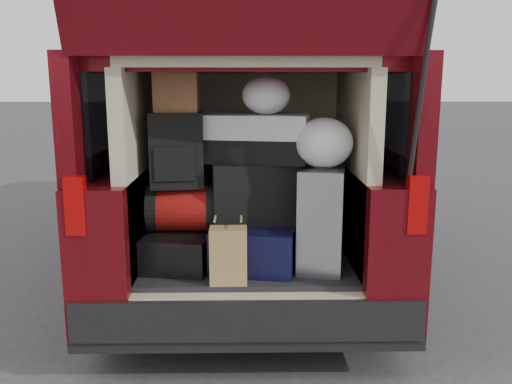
% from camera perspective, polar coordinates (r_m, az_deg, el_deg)
% --- Properties ---
extents(ground, '(80.00, 80.00, 0.00)m').
position_cam_1_polar(ground, '(3.41, -0.88, -17.04)').
color(ground, '#323234').
rests_on(ground, ground).
extents(minivan, '(1.90, 5.35, 2.77)m').
position_cam_1_polar(minivan, '(4.90, -0.93, 3.15)').
color(minivan, black).
rests_on(minivan, ground).
extents(load_floor, '(1.24, 1.05, 0.55)m').
position_cam_1_polar(load_floor, '(3.53, -0.90, -10.98)').
color(load_floor, black).
rests_on(load_floor, ground).
extents(black_hardshell, '(0.45, 0.56, 0.20)m').
position_cam_1_polar(black_hardshell, '(3.29, -7.80, -5.83)').
color(black_hardshell, black).
rests_on(black_hardshell, load_floor).
extents(navy_hardshell, '(0.57, 0.65, 0.25)m').
position_cam_1_polar(navy_hardshell, '(3.27, 0.08, -5.40)').
color(navy_hardshell, black).
rests_on(navy_hardshell, load_floor).
extents(silver_roller, '(0.32, 0.44, 0.60)m').
position_cam_1_polar(silver_roller, '(3.18, 6.90, -2.75)').
color(silver_roller, white).
rests_on(silver_roller, load_floor).
extents(kraft_bag, '(0.20, 0.13, 0.31)m').
position_cam_1_polar(kraft_bag, '(2.96, -2.92, -6.70)').
color(kraft_bag, '#AA864C').
rests_on(kraft_bag, load_floor).
extents(red_duffel, '(0.42, 0.28, 0.27)m').
position_cam_1_polar(red_duffel, '(3.25, -7.62, -1.71)').
color(red_duffel, maroon).
rests_on(red_duffel, black_hardshell).
extents(black_soft_case, '(0.53, 0.36, 0.36)m').
position_cam_1_polar(black_soft_case, '(3.23, -0.21, 0.01)').
color(black_soft_case, black).
rests_on(black_soft_case, navy_hardshell).
extents(backpack, '(0.32, 0.22, 0.43)m').
position_cam_1_polar(backpack, '(3.16, -8.40, 4.38)').
color(backpack, black).
rests_on(backpack, red_duffel).
extents(twotone_duffel, '(0.67, 0.43, 0.28)m').
position_cam_1_polar(twotone_duffel, '(3.22, -0.09, 5.70)').
color(twotone_duffel, silver).
rests_on(twotone_duffel, black_soft_case).
extents(grocery_sack_lower, '(0.25, 0.21, 0.22)m').
position_cam_1_polar(grocery_sack_lower, '(3.18, -8.37, 10.37)').
color(grocery_sack_lower, brown).
rests_on(grocery_sack_lower, backpack).
extents(plastic_bag_center, '(0.30, 0.29, 0.22)m').
position_cam_1_polar(plastic_bag_center, '(3.17, 1.08, 10.14)').
color(plastic_bag_center, white).
rests_on(plastic_bag_center, twotone_duffel).
extents(plastic_bag_right, '(0.35, 0.33, 0.28)m').
position_cam_1_polar(plastic_bag_right, '(3.08, 7.17, 5.15)').
color(plastic_bag_right, white).
rests_on(plastic_bag_right, silver_roller).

